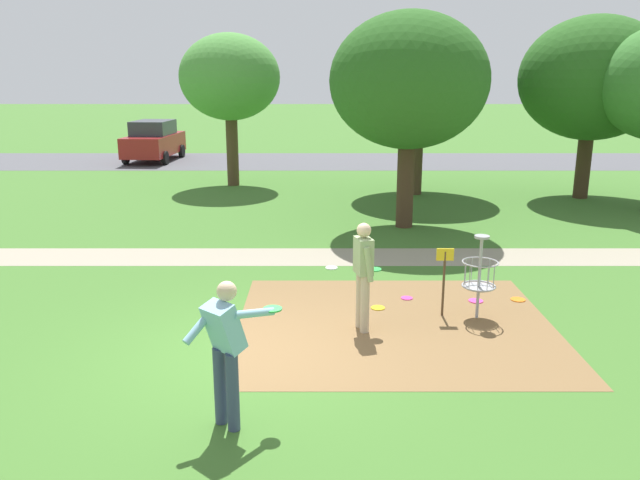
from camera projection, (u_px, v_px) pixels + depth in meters
ground_plane at (238, 354)px, 8.90m from camera, size 160.00×160.00×0.00m
dirt_tee_pad at (394, 324)px, 9.96m from camera, size 5.00×4.39×0.01m
disc_golf_basket at (474, 274)px, 10.07m from camera, size 0.98×0.58×1.39m
player_foreground_watching at (362, 270)px, 9.53m from camera, size 0.44×0.49×1.71m
player_throwing at (225, 345)px, 6.85m from camera, size 1.05×0.70×1.71m
frisbee_by_tee at (517, 300)px, 11.04m from camera, size 0.26×0.26×0.02m
frisbee_mid_grass at (405, 298)px, 11.11m from camera, size 0.21×0.21×0.02m
frisbee_far_left at (377, 308)px, 10.65m from camera, size 0.24×0.24×0.02m
frisbee_far_right at (223, 369)px, 8.44m from camera, size 0.26×0.26×0.02m
frisbee_scattered_a at (330, 268)px, 12.87m from camera, size 0.25×0.25×0.02m
frisbee_scattered_b at (474, 301)px, 10.98m from camera, size 0.26×0.26×0.02m
tree_near_right at (407, 82)px, 15.47m from camera, size 3.96×3.96×5.40m
tree_mid_left at (228, 78)px, 21.65m from camera, size 3.49×3.49×5.27m
tree_mid_center at (417, 80)px, 20.00m from camera, size 4.44×4.44×5.62m
tree_mid_right at (591, 79)px, 19.35m from camera, size 4.47×4.47×5.65m
parking_lot_strip at (294, 161)px, 28.92m from camera, size 36.00×6.00×0.01m
parked_car_leftmost at (152, 141)px, 28.83m from camera, size 2.19×4.31×1.84m
gravel_path at (266, 257)px, 13.67m from camera, size 40.00×1.36×0.00m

